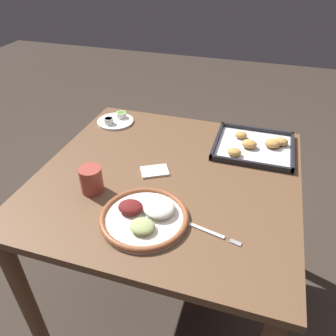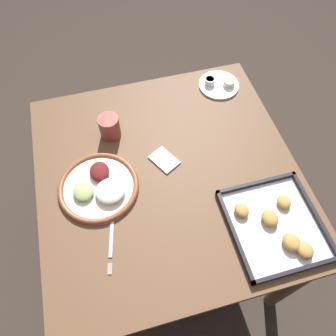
% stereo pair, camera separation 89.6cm
% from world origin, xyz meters
% --- Properties ---
extents(ground_plane, '(8.00, 8.00, 0.00)m').
position_xyz_m(ground_plane, '(0.00, 0.00, 0.00)').
color(ground_plane, '#382D26').
extents(dining_table, '(0.97, 0.95, 0.77)m').
position_xyz_m(dining_table, '(0.00, 0.00, 0.65)').
color(dining_table, brown).
rests_on(dining_table, ground_plane).
extents(dinner_plate, '(0.29, 0.29, 0.05)m').
position_xyz_m(dinner_plate, '(0.00, -0.25, 0.78)').
color(dinner_plate, white).
rests_on(dinner_plate, dining_table).
extents(fork, '(0.21, 0.06, 0.00)m').
position_xyz_m(fork, '(0.20, -0.24, 0.77)').
color(fork, '#B2B2B7').
rests_on(fork, dining_table).
extents(saucer_plate, '(0.17, 0.17, 0.04)m').
position_xyz_m(saucer_plate, '(-0.37, 0.33, 0.78)').
color(saucer_plate, white).
rests_on(saucer_plate, dining_table).
extents(baking_tray, '(0.33, 0.30, 0.04)m').
position_xyz_m(baking_tray, '(0.30, 0.29, 0.78)').
color(baking_tray, black).
rests_on(baking_tray, dining_table).
extents(drinking_cup, '(0.08, 0.08, 0.10)m').
position_xyz_m(drinking_cup, '(-0.23, -0.17, 0.82)').
color(drinking_cup, '#993D33').
rests_on(drinking_cup, dining_table).
extents(napkin, '(0.13, 0.11, 0.01)m').
position_xyz_m(napkin, '(-0.05, -0.00, 0.77)').
color(napkin, silver).
rests_on(napkin, dining_table).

